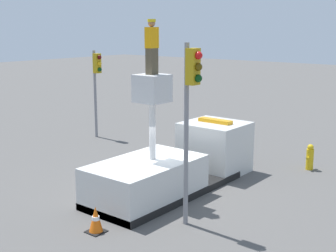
{
  "coord_description": "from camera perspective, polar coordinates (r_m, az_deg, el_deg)",
  "views": [
    {
      "loc": [
        -12.15,
        -9.85,
        5.71
      ],
      "look_at": [
        -1.22,
        -1.07,
        2.73
      ],
      "focal_mm": 50.0,
      "sensor_mm": 36.0,
      "label": 1
    }
  ],
  "objects": [
    {
      "name": "ground_plane",
      "position": [
        16.65,
        -0.23,
        -8.07
      ],
      "size": [
        120.0,
        120.0,
        0.0
      ],
      "primitive_type": "plane",
      "color": "#565451"
    },
    {
      "name": "fire_hydrant",
      "position": [
        19.91,
        16.91,
        -3.66
      ],
      "size": [
        0.54,
        0.3,
        1.06
      ],
      "color": "gold",
      "rests_on": "ground"
    },
    {
      "name": "bucket_truck",
      "position": [
        16.85,
        1.1,
        -4.83
      ],
      "size": [
        7.26,
        2.4,
        4.21
      ],
      "color": "black",
      "rests_on": "ground"
    },
    {
      "name": "worker",
      "position": [
        15.1,
        -1.99,
        9.62
      ],
      "size": [
        0.4,
        0.26,
        1.75
      ],
      "color": "brown",
      "rests_on": "bucket_truck"
    },
    {
      "name": "traffic_cone_rear",
      "position": [
        13.63,
        -8.8,
        -11.25
      ],
      "size": [
        0.5,
        0.5,
        0.77
      ],
      "color": "black",
      "rests_on": "ground"
    },
    {
      "name": "traffic_light_across",
      "position": [
        24.46,
        -8.69,
        6.02
      ],
      "size": [
        0.34,
        0.57,
        4.54
      ],
      "color": "gray",
      "rests_on": "ground"
    },
    {
      "name": "traffic_light_pole",
      "position": [
        13.04,
        2.76,
        3.32
      ],
      "size": [
        0.34,
        0.57,
        5.3
      ],
      "color": "gray",
      "rests_on": "ground"
    }
  ]
}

